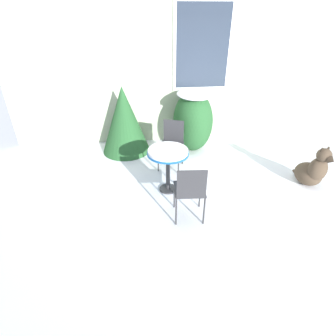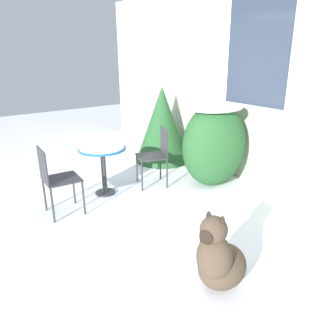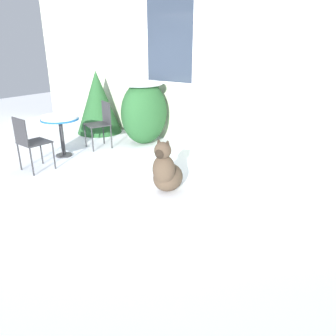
{
  "view_description": "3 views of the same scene",
  "coord_description": "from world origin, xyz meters",
  "px_view_note": "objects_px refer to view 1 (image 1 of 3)",
  "views": [
    {
      "loc": [
        -1.29,
        -3.43,
        2.52
      ],
      "look_at": [
        -0.9,
        0.14,
        0.41
      ],
      "focal_mm": 28.0,
      "sensor_mm": 36.0,
      "label": 1
    },
    {
      "loc": [
        3.1,
        -1.74,
        1.96
      ],
      "look_at": [
        0.0,
        0.6,
        0.55
      ],
      "focal_mm": 35.0,
      "sensor_mm": 36.0,
      "label": 2
    },
    {
      "loc": [
        3.93,
        -3.31,
        1.94
      ],
      "look_at": [
        1.49,
        0.07,
        0.33
      ],
      "focal_mm": 35.0,
      "sensor_mm": 36.0,
      "label": 3
    }
  ],
  "objects_px": {
    "patio_chair_far_side": "(190,190)",
    "dog": "(312,171)",
    "patio_table": "(168,156)",
    "patio_chair_near_table": "(172,142)"
  },
  "relations": [
    {
      "from": "patio_chair_far_side",
      "to": "dog",
      "type": "xyz_separation_m",
      "value": [
        2.18,
        0.61,
        -0.21
      ]
    },
    {
      "from": "patio_table",
      "to": "dog",
      "type": "xyz_separation_m",
      "value": [
        2.4,
        -0.13,
        -0.35
      ]
    },
    {
      "from": "patio_chair_far_side",
      "to": "dog",
      "type": "distance_m",
      "value": 2.28
    },
    {
      "from": "patio_table",
      "to": "patio_chair_near_table",
      "type": "relative_size",
      "value": 0.84
    },
    {
      "from": "patio_chair_far_side",
      "to": "patio_chair_near_table",
      "type": "bearing_deg",
      "value": -84.15
    },
    {
      "from": "patio_chair_far_side",
      "to": "dog",
      "type": "relative_size",
      "value": 1.14
    },
    {
      "from": "patio_table",
      "to": "patio_chair_near_table",
      "type": "bearing_deg",
      "value": 78.69
    },
    {
      "from": "patio_chair_far_side",
      "to": "patio_table",
      "type": "bearing_deg",
      "value": -70.15
    },
    {
      "from": "patio_table",
      "to": "patio_chair_far_side",
      "type": "height_order",
      "value": "patio_chair_far_side"
    },
    {
      "from": "patio_chair_near_table",
      "to": "dog",
      "type": "bearing_deg",
      "value": -1.73
    }
  ]
}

